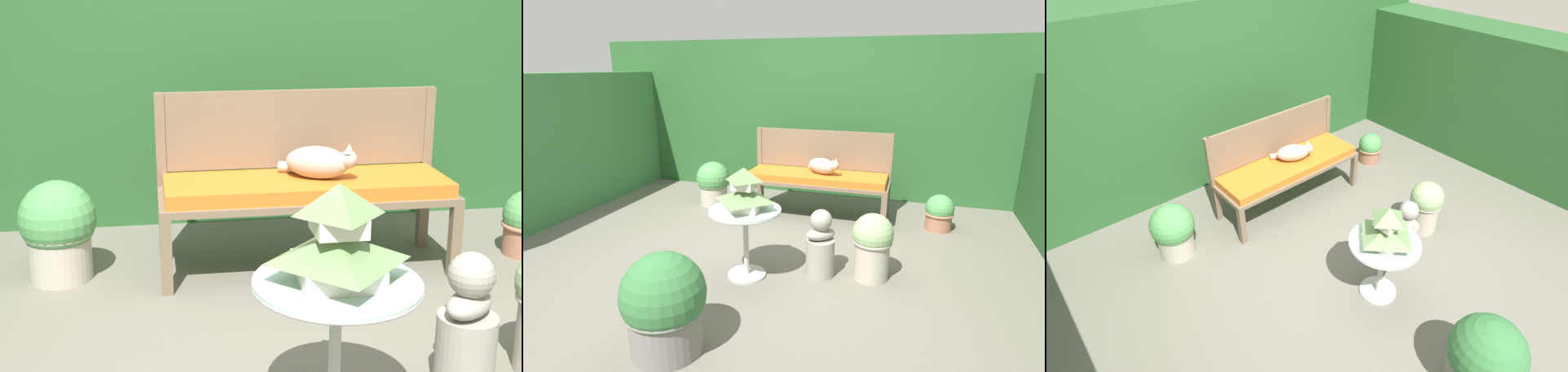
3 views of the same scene
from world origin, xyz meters
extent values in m
plane|color=#666056|center=(0.00, 0.00, 0.00)|extent=(30.00, 30.00, 0.00)
cube|color=#285628|center=(0.00, 2.42, 1.04)|extent=(6.40, 0.96, 2.07)
cube|color=#285628|center=(2.85, 0.17, 0.82)|extent=(0.70, 3.54, 1.65)
cube|color=brown|center=(-0.56, 0.79, 0.21)|extent=(0.06, 0.06, 0.42)
cube|color=brown|center=(1.02, 0.79, 0.21)|extent=(0.06, 0.06, 0.42)
cube|color=brown|center=(-0.56, 1.28, 0.21)|extent=(0.06, 0.06, 0.42)
cube|color=brown|center=(1.02, 1.28, 0.21)|extent=(0.06, 0.06, 0.42)
cube|color=brown|center=(0.23, 1.04, 0.44)|extent=(1.64, 0.55, 0.04)
cube|color=orange|center=(0.23, 1.04, 0.49)|extent=(1.57, 0.51, 0.08)
cube|color=brown|center=(-0.56, 1.29, 0.50)|extent=(0.06, 0.06, 0.99)
cube|color=brown|center=(1.02, 1.29, 0.50)|extent=(0.06, 0.06, 0.99)
cube|color=brown|center=(0.23, 1.29, 0.77)|extent=(1.57, 0.04, 0.45)
ellipsoid|color=#A89989|center=(0.29, 1.03, 0.62)|extent=(0.40, 0.32, 0.18)
sphere|color=#A89989|center=(0.45, 0.96, 0.65)|extent=(0.10, 0.10, 0.10)
cone|color=#A89989|center=(0.46, 0.99, 0.71)|extent=(0.04, 0.04, 0.05)
cone|color=#A89989|center=(0.43, 0.93, 0.71)|extent=(0.04, 0.04, 0.05)
cylinder|color=#A89989|center=(0.19, 1.16, 0.56)|extent=(0.20, 0.14, 0.06)
cylinder|color=#B7B7B2|center=(0.00, -0.52, 0.01)|extent=(0.32, 0.32, 0.02)
cylinder|color=#B7B7B2|center=(0.00, -0.52, 0.29)|extent=(0.04, 0.04, 0.59)
cylinder|color=silver|center=(0.00, -0.52, 0.59)|extent=(0.59, 0.59, 0.01)
torus|color=#B7B7B2|center=(0.00, -0.52, 0.58)|extent=(0.59, 0.59, 0.02)
cube|color=silver|center=(0.00, -0.52, 0.63)|extent=(0.28, 0.28, 0.07)
pyramid|color=#668451|center=(0.00, -0.52, 0.72)|extent=(0.37, 0.37, 0.10)
cube|color=silver|center=(0.00, -0.52, 0.80)|extent=(0.17, 0.17, 0.07)
pyramid|color=#668451|center=(0.00, -0.52, 0.89)|extent=(0.23, 0.23, 0.11)
cylinder|color=gray|center=(0.59, -0.32, 0.16)|extent=(0.24, 0.24, 0.33)
ellipsoid|color=gray|center=(0.59, -0.32, 0.38)|extent=(0.29, 0.27, 0.10)
sphere|color=gray|center=(0.59, -0.32, 0.50)|extent=(0.18, 0.18, 0.18)
cylinder|color=slate|center=(-0.11, -1.54, 0.15)|extent=(0.45, 0.45, 0.30)
torus|color=slate|center=(-0.11, -1.54, 0.28)|extent=(0.49, 0.49, 0.03)
sphere|color=#336B38|center=(-0.11, -1.54, 0.39)|extent=(0.52, 0.52, 0.52)
cylinder|color=#9E664C|center=(1.59, 1.05, 0.10)|extent=(0.27, 0.27, 0.19)
torus|color=#9E664C|center=(1.59, 1.05, 0.18)|extent=(0.30, 0.30, 0.03)
sphere|color=#4C8E4C|center=(1.59, 1.05, 0.25)|extent=(0.30, 0.30, 0.30)
cylinder|color=#ADA393|center=(-1.13, 1.09, 0.14)|extent=(0.34, 0.34, 0.27)
torus|color=#ADA393|center=(-1.13, 1.09, 0.26)|extent=(0.38, 0.38, 0.03)
sphere|color=#4C8E4C|center=(-1.13, 1.09, 0.35)|extent=(0.42, 0.42, 0.42)
cylinder|color=#ADA393|center=(1.01, -0.24, 0.17)|extent=(0.29, 0.29, 0.34)
torus|color=#ADA393|center=(1.01, -0.24, 0.33)|extent=(0.32, 0.32, 0.03)
sphere|color=#89A870|center=(1.01, -0.24, 0.40)|extent=(0.34, 0.34, 0.34)
camera|label=1|loc=(-0.61, -2.77, 1.59)|focal=50.00mm
camera|label=2|loc=(1.25, -3.39, 1.71)|focal=28.00mm
camera|label=3|loc=(-2.05, -1.97, 2.87)|focal=28.00mm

